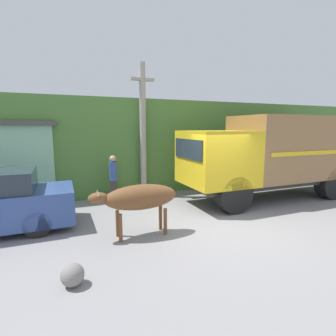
% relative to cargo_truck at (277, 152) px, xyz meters
% --- Properties ---
extents(ground_plane, '(60.00, 60.00, 0.00)m').
position_rel_cargo_truck_xyz_m(ground_plane, '(-3.44, -1.42, -1.77)').
color(ground_plane, gray).
extents(hillside_embankment, '(32.00, 6.97, 3.83)m').
position_rel_cargo_truck_xyz_m(hillside_embankment, '(-3.44, 5.96, 0.14)').
color(hillside_embankment, '#4C7A38').
rests_on(hillside_embankment, ground_plane).
extents(cargo_truck, '(7.19, 2.23, 3.12)m').
position_rel_cargo_truck_xyz_m(cargo_truck, '(0.00, 0.00, 0.00)').
color(cargo_truck, '#2D2D2D').
rests_on(cargo_truck, ground_plane).
extents(brown_cow, '(2.20, 0.63, 1.31)m').
position_rel_cargo_truck_xyz_m(brown_cow, '(-5.82, -1.46, -0.79)').
color(brown_cow, brown).
rests_on(brown_cow, ground_plane).
extents(pedestrian_on_hill, '(0.35, 0.35, 1.71)m').
position_rel_cargo_truck_xyz_m(pedestrian_on_hill, '(-5.85, 1.85, -0.81)').
color(pedestrian_on_hill, '#38332D').
rests_on(pedestrian_on_hill, ground_plane).
extents(utility_pole, '(0.90, 0.24, 5.08)m').
position_rel_cargo_truck_xyz_m(utility_pole, '(-4.61, 2.16, 0.88)').
color(utility_pole, '#9E998E').
rests_on(utility_pole, ground_plane).
extents(roadside_rock, '(0.40, 0.40, 0.40)m').
position_rel_cargo_truck_xyz_m(roadside_rock, '(-7.49, -3.07, -1.57)').
color(roadside_rock, gray).
rests_on(roadside_rock, ground_plane).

